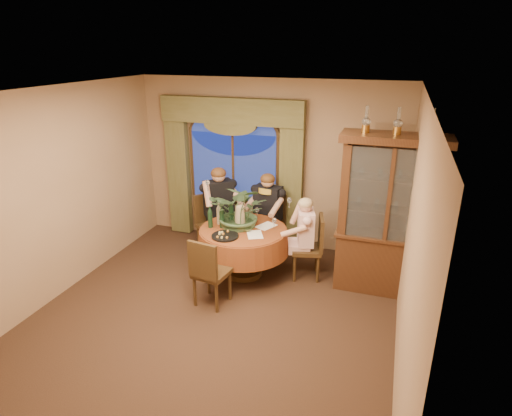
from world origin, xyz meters
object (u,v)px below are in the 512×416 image
(person_back, at_px, (219,209))
(oil_lamp_left, at_px, (366,119))
(dining_table, at_px, (243,252))
(china_cabinet, at_px, (387,216))
(chair_front_left, at_px, (212,271))
(person_pink, at_px, (305,238))
(chair_right, at_px, (307,247))
(chair_back, at_px, (212,225))
(wine_bottle_2, at_px, (219,213))
(oil_lamp_center, at_px, (398,121))
(wine_bottle_0, at_px, (210,217))
(centerpiece_plant, at_px, (241,189))
(chair_back_right, at_px, (270,224))
(wine_bottle_3, at_px, (231,212))
(olive_bowl, at_px, (246,229))
(wine_bottle_1, at_px, (222,217))
(person_scarf, at_px, (268,213))
(oil_lamp_right, at_px, (432,123))
(stoneware_vase, at_px, (240,216))

(person_back, bearing_deg, oil_lamp_left, 124.05)
(dining_table, height_order, china_cabinet, china_cabinet)
(chair_front_left, bearing_deg, person_pink, 56.47)
(chair_front_left, bearing_deg, chair_right, 54.85)
(chair_back, relative_size, wine_bottle_2, 2.91)
(china_cabinet, xyz_separation_m, oil_lamp_center, (-0.00, 0.00, 1.28))
(wine_bottle_0, bearing_deg, chair_right, 13.35)
(person_pink, xyz_separation_m, wine_bottle_0, (-1.36, -0.36, 0.29))
(oil_lamp_center, relative_size, person_pink, 0.27)
(centerpiece_plant, bearing_deg, oil_lamp_left, 4.32)
(chair_right, distance_m, chair_back_right, 1.01)
(chair_front_left, xyz_separation_m, wine_bottle_3, (-0.12, 1.03, 0.44))
(person_pink, bearing_deg, chair_front_left, 121.64)
(chair_back, relative_size, wine_bottle_3, 2.91)
(centerpiece_plant, bearing_deg, chair_back_right, 75.15)
(person_back, relative_size, olive_bowl, 9.42)
(oil_lamp_left, height_order, wine_bottle_3, oil_lamp_left)
(oil_lamp_center, relative_size, chair_right, 0.35)
(person_pink, bearing_deg, dining_table, 90.00)
(olive_bowl, height_order, wine_bottle_1, wine_bottle_1)
(chair_right, height_order, person_scarf, person_scarf)
(chair_front_left, height_order, person_scarf, person_scarf)
(china_cabinet, height_order, wine_bottle_0, china_cabinet)
(olive_bowl, relative_size, wine_bottle_3, 0.47)
(wine_bottle_2, bearing_deg, wine_bottle_1, -49.95)
(oil_lamp_right, distance_m, chair_back_right, 3.01)
(person_pink, relative_size, wine_bottle_3, 3.77)
(chair_back_right, height_order, chair_front_left, same)
(person_scarf, relative_size, centerpiece_plant, 1.43)
(dining_table, distance_m, stoneware_vase, 0.54)
(china_cabinet, height_order, oil_lamp_center, oil_lamp_center)
(oil_lamp_left, distance_m, chair_back, 3.07)
(chair_front_left, bearing_deg, wine_bottle_2, 115.25)
(olive_bowl, bearing_deg, oil_lamp_left, 10.50)
(chair_right, distance_m, stoneware_vase, 1.09)
(chair_back_right, distance_m, olive_bowl, 0.99)
(dining_table, bearing_deg, wine_bottle_0, -167.89)
(oil_lamp_right, height_order, chair_back, oil_lamp_right)
(oil_lamp_right, xyz_separation_m, olive_bowl, (-2.30, -0.28, -1.62))
(wine_bottle_1, bearing_deg, person_back, 116.16)
(chair_back, relative_size, stoneware_vase, 3.07)
(oil_lamp_left, xyz_separation_m, oil_lamp_right, (0.77, 0.00, 0.00))
(chair_right, xyz_separation_m, person_scarf, (-0.79, 0.61, 0.21))
(wine_bottle_0, bearing_deg, stoneware_vase, 25.85)
(chair_right, bearing_deg, oil_lamp_left, -104.12)
(person_pink, bearing_deg, person_scarf, 36.09)
(chair_right, xyz_separation_m, chair_back, (-1.68, 0.34, 0.00))
(oil_lamp_center, height_order, wine_bottle_1, oil_lamp_center)
(chair_back_right, xyz_separation_m, chair_back, (-0.91, -0.32, 0.00))
(chair_front_left, distance_m, wine_bottle_0, 0.94)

